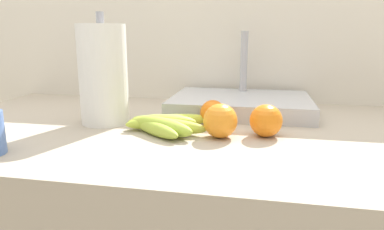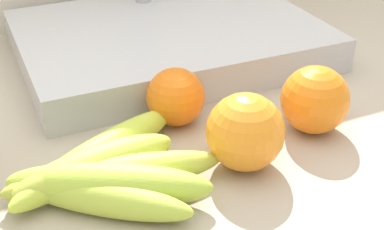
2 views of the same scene
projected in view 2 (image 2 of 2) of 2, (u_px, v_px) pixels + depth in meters
name	position (u px, v px, depth m)	size (l,w,h in m)	color
wall_back	(62.00, 134.00, 1.02)	(1.81, 0.06, 1.30)	silver
banana_bunch	(104.00, 174.00, 0.52)	(0.22, 0.20, 0.04)	#A9C33F
orange_right	(176.00, 97.00, 0.62)	(0.07, 0.07, 0.07)	orange
orange_back_left	(245.00, 132.00, 0.54)	(0.08, 0.08, 0.08)	orange
orange_front	(315.00, 100.00, 0.60)	(0.08, 0.08, 0.08)	orange
sink_basin	(168.00, 38.00, 0.78)	(0.42, 0.31, 0.24)	#B7BABF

